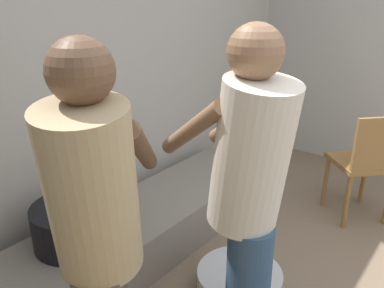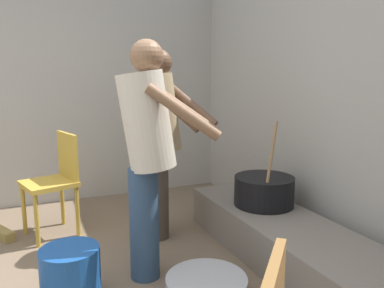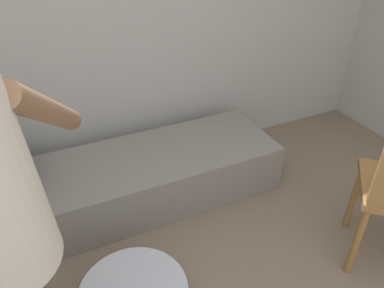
% 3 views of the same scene
% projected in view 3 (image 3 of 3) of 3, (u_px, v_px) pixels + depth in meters
% --- Properties ---
extents(hearth_ledge, '(2.38, 0.60, 0.32)m').
position_uv_depth(hearth_ledge, '(93.00, 192.00, 2.24)').
color(hearth_ledge, slate).
rests_on(hearth_ledge, ground_plane).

